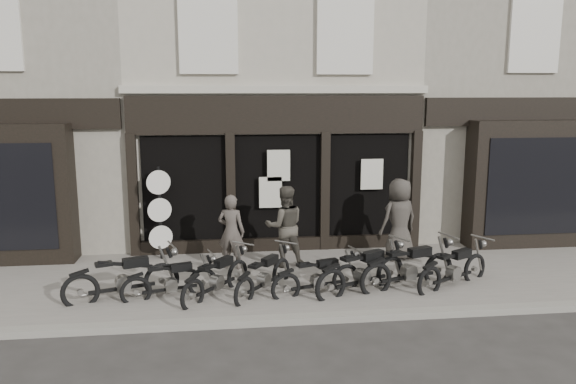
{
  "coord_description": "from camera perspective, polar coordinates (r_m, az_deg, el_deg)",
  "views": [
    {
      "loc": [
        -1.32,
        -10.47,
        4.06
      ],
      "look_at": [
        0.09,
        1.6,
        1.82
      ],
      "focal_mm": 35.0,
      "sensor_mm": 36.0,
      "label": 1
    }
  ],
  "objects": [
    {
      "name": "neighbour_right",
      "position": [
        18.08,
        18.74,
        9.83
      ],
      "size": [
        5.6,
        6.73,
        8.34
      ],
      "color": "gray",
      "rests_on": "ground"
    },
    {
      "name": "neighbour_left",
      "position": [
        17.13,
        -24.08,
        9.48
      ],
      "size": [
        5.6,
        6.73,
        8.34
      ],
      "color": "gray",
      "rests_on": "ground"
    },
    {
      "name": "motorcycle_3",
      "position": [
        11.2,
        -2.43,
        -8.8
      ],
      "size": [
        1.37,
        1.68,
        0.94
      ],
      "rotation": [
        0.0,
        0.0,
        0.92
      ],
      "color": "black",
      "rests_on": "ground"
    },
    {
      "name": "advert_sign_post",
      "position": [
        13.38,
        -12.86,
        -2.53
      ],
      "size": [
        0.54,
        0.36,
        2.3
      ],
      "rotation": [
        0.0,
        0.0,
        0.36
      ],
      "color": "black",
      "rests_on": "ground"
    },
    {
      "name": "central_building",
      "position": [
        16.48,
        -2.09,
        10.5
      ],
      "size": [
        7.3,
        6.22,
        8.34
      ],
      "color": "#A69D8E",
      "rests_on": "ground"
    },
    {
      "name": "kerb",
      "position": [
        10.14,
        1.41,
        -12.78
      ],
      "size": [
        30.0,
        0.25,
        0.13
      ],
      "primitive_type": "cube",
      "color": "gray",
      "rests_on": "ground_plane"
    },
    {
      "name": "pavement",
      "position": [
        12.13,
        -0.02,
        -8.82
      ],
      "size": [
        30.0,
        4.2,
        0.12
      ],
      "primitive_type": "cube",
      "color": "slate",
      "rests_on": "ground_plane"
    },
    {
      "name": "motorcycle_0",
      "position": [
        11.31,
        -16.36,
        -8.78
      ],
      "size": [
        2.13,
        1.02,
        1.06
      ],
      "rotation": [
        0.0,
        0.0,
        0.33
      ],
      "color": "black",
      "rests_on": "ground"
    },
    {
      "name": "ground_plane",
      "position": [
        11.31,
        0.51,
        -10.6
      ],
      "size": [
        90.0,
        90.0,
        0.0
      ],
      "primitive_type": "plane",
      "color": "#2D2B28",
      "rests_on": "ground"
    },
    {
      "name": "man_left",
      "position": [
        12.47,
        -5.78,
        -4.03
      ],
      "size": [
        0.71,
        0.58,
        1.67
      ],
      "primitive_type": "imported",
      "rotation": [
        0.0,
        0.0,
        2.8
      ],
      "color": "#49423C",
      "rests_on": "pavement"
    },
    {
      "name": "motorcycle_4",
      "position": [
        11.14,
        3.04,
        -8.95
      ],
      "size": [
        1.87,
        0.84,
        0.92
      ],
      "rotation": [
        0.0,
        0.0,
        0.3
      ],
      "color": "black",
      "rests_on": "ground"
    },
    {
      "name": "man_right",
      "position": [
        13.29,
        11.23,
        -2.74
      ],
      "size": [
        1.09,
        0.89,
        1.92
      ],
      "primitive_type": "imported",
      "rotation": [
        0.0,
        0.0,
        3.48
      ],
      "color": "#3A3630",
      "rests_on": "pavement"
    },
    {
      "name": "motorcycle_2",
      "position": [
        11.12,
        -7.23,
        -8.97
      ],
      "size": [
        1.44,
        1.69,
        0.96
      ],
      "rotation": [
        0.0,
        0.0,
        0.9
      ],
      "color": "black",
      "rests_on": "ground"
    },
    {
      "name": "motorcycle_1",
      "position": [
        11.18,
        -11.78,
        -9.13
      ],
      "size": [
        1.83,
        0.8,
        0.9
      ],
      "rotation": [
        0.0,
        0.0,
        0.29
      ],
      "color": "black",
      "rests_on": "ground"
    },
    {
      "name": "motorcycle_5",
      "position": [
        11.31,
        7.58,
        -8.41
      ],
      "size": [
        2.07,
        1.26,
        1.07
      ],
      "rotation": [
        0.0,
        0.0,
        0.46
      ],
      "color": "black",
      "rests_on": "ground"
    },
    {
      "name": "motorcycle_6",
      "position": [
        11.71,
        12.2,
        -7.87
      ],
      "size": [
        2.19,
        1.04,
        1.09
      ],
      "rotation": [
        0.0,
        0.0,
        0.33
      ],
      "color": "black",
      "rests_on": "ground"
    },
    {
      "name": "man_centre",
      "position": [
        12.58,
        -0.34,
        -3.48
      ],
      "size": [
        0.94,
        0.76,
        1.83
      ],
      "primitive_type": "imported",
      "rotation": [
        0.0,
        0.0,
        3.22
      ],
      "color": "#403C34",
      "rests_on": "pavement"
    },
    {
      "name": "motorcycle_7",
      "position": [
        11.99,
        16.49,
        -7.8
      ],
      "size": [
        1.9,
        1.26,
        1.0
      ],
      "rotation": [
        0.0,
        0.0,
        0.51
      ],
      "color": "black",
      "rests_on": "ground"
    }
  ]
}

